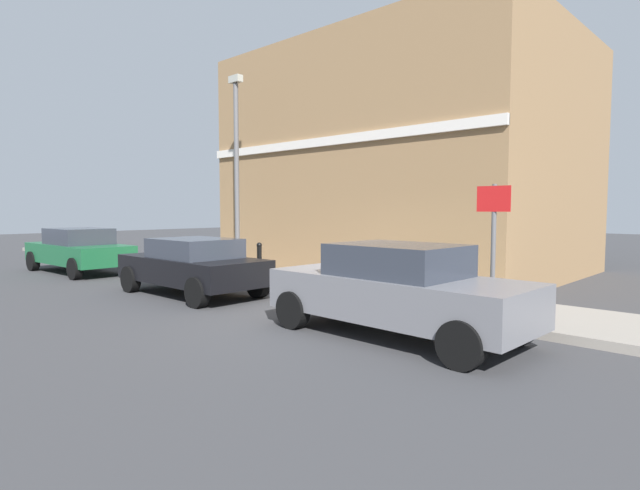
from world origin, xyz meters
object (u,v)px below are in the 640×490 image
(utility_cabinet, at_px, (416,273))
(car_green, at_px, (79,250))
(bollard_near_cabinet, at_px, (341,264))
(bollard_far_kerb, at_px, (259,261))
(street_sign, at_px, (493,230))
(car_grey, at_px, (397,289))
(lamppost, at_px, (237,165))
(car_black, at_px, (193,265))

(utility_cabinet, bearing_deg, car_green, 103.50)
(bollard_near_cabinet, bearing_deg, car_green, 107.28)
(car_green, distance_m, bollard_far_kerb, 7.02)
(utility_cabinet, relative_size, street_sign, 0.50)
(car_green, bearing_deg, car_grey, 179.25)
(utility_cabinet, bearing_deg, bollard_far_kerb, 101.63)
(car_green, distance_m, lamppost, 5.98)
(car_black, xyz_separation_m, utility_cabinet, (2.48, -4.54, -0.03))
(lamppost, bearing_deg, utility_cabinet, -91.19)
(utility_cabinet, bearing_deg, street_sign, -109.49)
(street_sign, bearing_deg, utility_cabinet, 70.51)
(utility_cabinet, bearing_deg, lamppost, 88.81)
(car_green, height_order, street_sign, street_sign)
(utility_cabinet, height_order, bollard_far_kerb, utility_cabinet)
(bollard_near_cabinet, xyz_separation_m, street_sign, (-0.80, -4.13, 0.96))
(utility_cabinet, bearing_deg, bollard_near_cabinet, 87.35)
(utility_cabinet, xyz_separation_m, lamppost, (0.13, 6.22, 2.62))
(car_black, height_order, bollard_far_kerb, car_black)
(car_green, relative_size, bollard_near_cabinet, 4.22)
(car_black, distance_m, street_sign, 6.82)
(bollard_far_kerb, xyz_separation_m, lamppost, (0.97, 2.15, 2.60))
(car_grey, height_order, street_sign, street_sign)
(car_grey, xyz_separation_m, bollard_far_kerb, (1.60, 5.26, -0.06))
(car_black, relative_size, car_green, 0.91)
(bollard_near_cabinet, bearing_deg, car_black, 137.24)
(bollard_far_kerb, bearing_deg, car_black, 163.88)
(car_green, bearing_deg, street_sign, -173.11)
(car_black, relative_size, lamppost, 0.70)
(car_green, bearing_deg, lamppost, -151.08)
(car_green, relative_size, utility_cabinet, 3.81)
(street_sign, xyz_separation_m, lamppost, (0.83, 8.19, 1.64))
(car_black, relative_size, bollard_near_cabinet, 3.83)
(street_sign, relative_size, lamppost, 0.40)
(car_grey, distance_m, car_black, 5.74)
(street_sign, bearing_deg, car_black, 105.29)
(utility_cabinet, xyz_separation_m, street_sign, (-0.70, -1.97, 0.98))
(car_grey, xyz_separation_m, utility_cabinet, (2.44, 1.19, -0.08))
(bollard_near_cabinet, bearing_deg, bollard_far_kerb, 116.14)
(car_grey, bearing_deg, street_sign, -112.65)
(bollard_near_cabinet, bearing_deg, lamppost, 89.59)
(lamppost, bearing_deg, bollard_far_kerb, -114.27)
(car_grey, distance_m, street_sign, 2.11)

